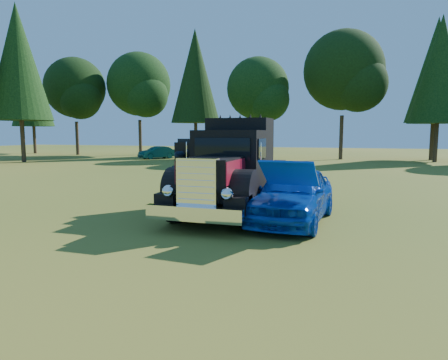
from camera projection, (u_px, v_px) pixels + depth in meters
ground at (154, 226)px, 10.82m from camera, size 120.00×120.00×0.00m
treeline at (276, 76)px, 36.46m from camera, size 72.10×24.04×13.84m
diamond_t_truck at (232, 172)px, 12.79m from camera, size 3.38×7.16×3.00m
hotrod_coupe at (293, 194)px, 11.31m from camera, size 2.18×4.70×1.89m
spectator_near at (198, 183)px, 13.76m from camera, size 0.62×0.70×1.61m
spectator_far at (181, 180)px, 13.25m from camera, size 1.12×1.18×1.92m
distant_teal_car at (157, 153)px, 38.98m from camera, size 3.03×3.71×1.19m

